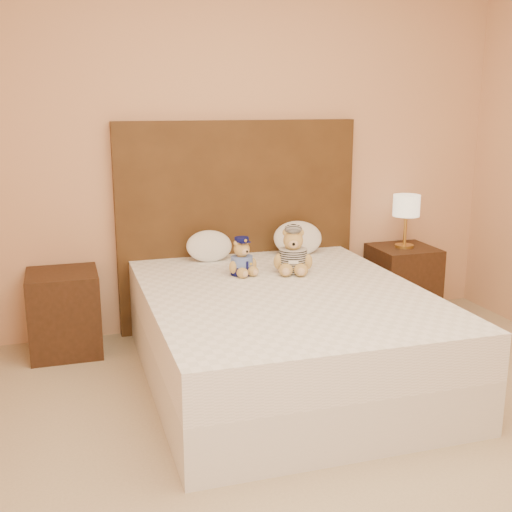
{
  "coord_description": "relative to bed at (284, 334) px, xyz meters",
  "views": [
    {
      "loc": [
        -1.22,
        -2.2,
        1.64
      ],
      "look_at": [
        -0.1,
        1.45,
        0.71
      ],
      "focal_mm": 45.0,
      "sensor_mm": 36.0,
      "label": 1
    }
  ],
  "objects": [
    {
      "name": "ground",
      "position": [
        0.0,
        -1.2,
        -0.28
      ],
      "size": [
        4.0,
        4.5,
        0.0
      ],
      "primitive_type": "cube",
      "color": "tan",
      "rests_on": "ground"
    },
    {
      "name": "room_walls",
      "position": [
        0.0,
        -0.74,
        1.53
      ],
      "size": [
        4.04,
        4.52,
        2.72
      ],
      "color": "tan",
      "rests_on": "ground"
    },
    {
      "name": "bed",
      "position": [
        0.0,
        0.0,
        0.0
      ],
      "size": [
        1.6,
        2.0,
        0.55
      ],
      "color": "white",
      "rests_on": "ground"
    },
    {
      "name": "headboard",
      "position": [
        0.0,
        1.01,
        0.47
      ],
      "size": [
        1.75,
        0.08,
        1.5
      ],
      "primitive_type": "cube",
      "color": "#4E3117",
      "rests_on": "ground"
    },
    {
      "name": "nightstand_left",
      "position": [
        -1.25,
        0.8,
        -0.0
      ],
      "size": [
        0.45,
        0.45,
        0.55
      ],
      "primitive_type": "cube",
      "color": "#3A2012",
      "rests_on": "ground"
    },
    {
      "name": "nightstand_right",
      "position": [
        1.25,
        0.8,
        -0.0
      ],
      "size": [
        0.45,
        0.45,
        0.55
      ],
      "primitive_type": "cube",
      "color": "#3A2012",
      "rests_on": "ground"
    },
    {
      "name": "lamp",
      "position": [
        1.25,
        0.8,
        0.57
      ],
      "size": [
        0.2,
        0.2,
        0.4
      ],
      "color": "gold",
      "rests_on": "nightstand_right"
    },
    {
      "name": "teddy_police",
      "position": [
        -0.15,
        0.4,
        0.4
      ],
      "size": [
        0.26,
        0.25,
        0.24
      ],
      "primitive_type": null,
      "rotation": [
        0.0,
        0.0,
        0.29
      ],
      "color": "tan",
      "rests_on": "bed"
    },
    {
      "name": "teddy_prisoner",
      "position": [
        0.18,
        0.35,
        0.42
      ],
      "size": [
        0.33,
        0.32,
        0.29
      ],
      "primitive_type": null,
      "rotation": [
        0.0,
        0.0,
        -0.31
      ],
      "color": "tan",
      "rests_on": "bed"
    },
    {
      "name": "pillow_left",
      "position": [
        -0.26,
        0.83,
        0.39
      ],
      "size": [
        0.32,
        0.21,
        0.23
      ],
      "primitive_type": "ellipsoid",
      "color": "white",
      "rests_on": "bed"
    },
    {
      "name": "pillow_right",
      "position": [
        0.4,
        0.83,
        0.4
      ],
      "size": [
        0.37,
        0.24,
        0.26
      ],
      "primitive_type": "ellipsoid",
      "color": "white",
      "rests_on": "bed"
    }
  ]
}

